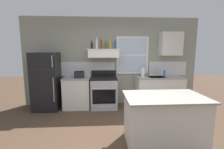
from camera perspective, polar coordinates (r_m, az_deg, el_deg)
name	(u,v)px	position (r m, az deg, el deg)	size (l,w,h in m)	color
ground_plane	(119,141)	(3.27, 2.39, -22.78)	(16.00, 16.00, 0.00)	#4C3828
back_wall	(113,62)	(5.02, 0.18, 4.61)	(5.40, 0.11, 2.70)	gray
refrigerator	(46,81)	(4.96, -22.36, -2.27)	(0.70, 0.72, 1.64)	black
counter_left_of_stove	(77,93)	(4.90, -12.37, -6.35)	(0.79, 0.63, 0.91)	silver
toaster	(79,74)	(4.74, -11.60, 0.00)	(0.30, 0.20, 0.19)	black
stove_range	(104,92)	(4.80, -2.90, -6.35)	(0.76, 0.69, 1.09)	#9EA0A5
range_hood_shelf	(104,53)	(4.73, -3.02, 7.64)	(0.96, 0.52, 0.24)	white
bottle_balsamic_dark	(92,46)	(4.78, -7.23, 10.20)	(0.06, 0.06, 0.23)	black
bottle_clear_tall	(97,44)	(4.69, -5.49, 10.78)	(0.06, 0.06, 0.33)	silver
bottle_amber_wine	(101,45)	(4.70, -3.93, 10.64)	(0.07, 0.07, 0.30)	brown
bottle_olive_oil_square	(106,45)	(4.76, -2.26, 10.32)	(0.06, 0.06, 0.24)	#4C601E
bottle_champagne_gold_foil	(110,44)	(4.80, -0.64, 10.70)	(0.08, 0.08, 0.32)	#B29333
bottle_blue_liqueur	(115,45)	(4.76, 1.25, 10.50)	(0.07, 0.07, 0.27)	#1E478C
counter_right_with_sink	(159,91)	(5.15, 16.48, -5.77)	(1.43, 0.63, 0.91)	silver
sink_faucet	(156,71)	(5.09, 15.36, 1.32)	(0.03, 0.17, 0.28)	silver
paper_towel_roll	(143,73)	(4.88, 11.01, 0.69)	(0.11, 0.11, 0.27)	white
dish_soap_bottle	(164,73)	(5.20, 18.23, 0.40)	(0.06, 0.06, 0.18)	blue
kitchen_island	(163,120)	(3.14, 17.92, -15.22)	(1.40, 0.90, 0.91)	silver
upper_cabinet_right	(171,44)	(5.26, 20.28, 10.23)	(0.64, 0.32, 0.70)	silver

